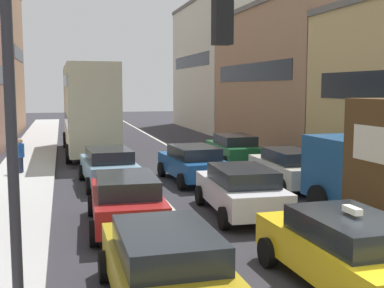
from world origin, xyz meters
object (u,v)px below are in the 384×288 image
Objects in this scene: taxi_centre_lane_front at (346,249)px; wagon_left_lane_second at (126,200)px; pedestrian_mid_sidewalk at (20,154)px; bus_mid_queue_primary at (88,105)px; hatchback_centre_lane_third at (193,163)px; traffic_light_pole at (99,91)px; wagon_right_lane_far at (234,148)px; sedan_left_lane_front at (165,266)px; sedan_centre_lane_second at (241,189)px; sedan_left_lane_third at (109,166)px; sedan_right_lane_behind_truck at (290,167)px.

wagon_left_lane_second is (-3.53, 5.21, -0.00)m from taxi_centre_lane_front.
taxi_centre_lane_front reaches higher than wagon_left_lane_second.
bus_mid_queue_primary is at bearing 73.64° from pedestrian_mid_sidewalk.
hatchback_centre_lane_third is 2.66× the size of pedestrian_mid_sidewalk.
traffic_light_pole reaches higher than wagon_right_lane_far.
traffic_light_pole reaches higher than taxi_centre_lane_front.
bus_mid_queue_primary is (0.90, 21.06, -0.99)m from traffic_light_pole.
sedan_left_lane_front and wagon_left_lane_second have the same top height.
hatchback_centre_lane_third is (-0.06, 5.42, 0.00)m from sedan_centre_lane_second.
traffic_light_pole is at bearing 146.57° from sedan_centre_lane_second.
pedestrian_mid_sidewalk is at bearing 61.14° from hatchback_centre_lane_third.
hatchback_centre_lane_third is at bearing -159.36° from bus_mid_queue_primary.
sedan_left_lane_third is 7.07m from sedan_right_lane_behind_truck.
sedan_centre_lane_second is at bearing -79.82° from wagon_left_lane_second.
bus_mid_queue_primary is (-3.73, 14.75, 2.03)m from sedan_centre_lane_second.
taxi_centre_lane_front is at bearing 176.57° from hatchback_centre_lane_third.
wagon_right_lane_far is at bearing -62.41° from sedan_left_lane_third.
sedan_left_lane_front is 5.18m from wagon_left_lane_second.
wagon_right_lane_far is at bearing -128.77° from bus_mid_queue_primary.
taxi_centre_lane_front is at bearing -52.16° from pedestrian_mid_sidewalk.
taxi_centre_lane_front is at bearing -165.74° from sedan_left_lane_third.
traffic_light_pole reaches higher than sedan_left_lane_third.
hatchback_centre_lane_third is at bearing 68.77° from traffic_light_pole.
bus_mid_queue_primary is 7.16m from pedestrian_mid_sidewalk.
wagon_left_lane_second and hatchback_centre_lane_third have the same top height.
sedan_right_lane_behind_truck is 6.01m from wagon_right_lane_far.
sedan_right_lane_behind_truck is at bearing -15.35° from pedestrian_mid_sidewalk.
sedan_centre_lane_second and hatchback_centre_lane_third have the same top height.
pedestrian_mid_sidewalk is (-6.99, 14.38, 0.15)m from taxi_centre_lane_front.
sedan_left_lane_front is 0.99× the size of wagon_right_lane_far.
taxi_centre_lane_front is at bearing 169.63° from wagon_right_lane_far.
bus_mid_queue_primary is at bearing 17.68° from hatchback_centre_lane_third.
bus_mid_queue_primary is at bearing 33.28° from sedan_right_lane_behind_truck.
wagon_right_lane_far is (3.14, 9.39, 0.00)m from sedan_centre_lane_second.
hatchback_centre_lane_third and sedan_right_lane_behind_truck have the same top height.
sedan_left_lane_third is at bearing -179.20° from bus_mid_queue_primary.
hatchback_centre_lane_third is (-0.06, 11.13, -0.00)m from taxi_centre_lane_front.
bus_mid_queue_primary reaches higher than wagon_left_lane_second.
pedestrian_mid_sidewalk is (-3.53, 3.18, 0.15)m from sedan_left_lane_third.
sedan_left_lane_third is at bearing 1.57° from wagon_left_lane_second.
wagon_left_lane_second is at bearing 179.93° from bus_mid_queue_primary.
taxi_centre_lane_front is 6.30m from wagon_left_lane_second.
wagon_right_lane_far is (3.14, 15.10, -0.00)m from taxi_centre_lane_front.
wagon_left_lane_second is (1.09, 5.82, -3.02)m from traffic_light_pole.
sedan_centre_lane_second is at bearing 176.91° from hatchback_centre_lane_third.
taxi_centre_lane_front is (4.62, 0.60, -3.02)m from traffic_light_pole.
sedan_left_lane_front and sedan_right_lane_behind_truck have the same top height.
traffic_light_pole is 6.64m from wagon_left_lane_second.
sedan_right_lane_behind_truck is at bearing -149.16° from bus_mid_queue_primary.
traffic_light_pole reaches higher than bus_mid_queue_primary.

